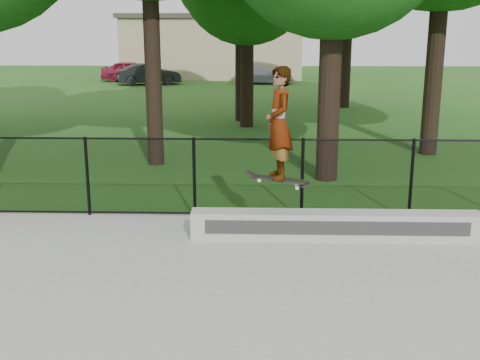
{
  "coord_description": "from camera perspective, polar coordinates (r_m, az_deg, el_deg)",
  "views": [
    {
      "loc": [
        1.18,
        -4.87,
        3.54
      ],
      "look_at": [
        0.9,
        4.2,
        1.2
      ],
      "focal_mm": 45.0,
      "sensor_mm": 36.0,
      "label": 1
    }
  ],
  "objects": [
    {
      "name": "grind_ledge",
      "position": [
        10.19,
        9.03,
        -4.29
      ],
      "size": [
        4.82,
        0.4,
        0.47
      ],
      "primitive_type": "cube",
      "color": "#9F9F9B",
      "rests_on": "concrete_slab"
    },
    {
      "name": "car_a",
      "position": [
        40.25,
        -10.27,
        10.12
      ],
      "size": [
        3.84,
        1.63,
        1.31
      ],
      "primitive_type": "imported",
      "rotation": [
        0.0,
        0.0,
        1.59
      ],
      "color": "maroon",
      "rests_on": "ground"
    },
    {
      "name": "car_b",
      "position": [
        37.79,
        -8.62,
        9.89
      ],
      "size": [
        3.7,
        2.27,
        1.26
      ],
      "primitive_type": "imported",
      "rotation": [
        0.0,
        0.0,
        1.86
      ],
      "color": "black",
      "rests_on": "ground"
    },
    {
      "name": "car_c",
      "position": [
        37.95,
        2.33,
        9.89
      ],
      "size": [
        3.38,
        1.62,
        1.04
      ],
      "primitive_type": "imported",
      "rotation": [
        0.0,
        0.0,
        1.52
      ],
      "color": "#9FA2B4",
      "rests_on": "ground"
    },
    {
      "name": "skater_airborne",
      "position": [
        9.45,
        3.71,
        5.21
      ],
      "size": [
        0.84,
        0.72,
        1.9
      ],
      "color": "black",
      "rests_on": "ground"
    },
    {
      "name": "chainlink_fence",
      "position": [
        11.18,
        -4.36,
        0.28
      ],
      "size": [
        16.06,
        0.06,
        1.5
      ],
      "color": "black",
      "rests_on": "concrete_slab"
    },
    {
      "name": "distant_building",
      "position": [
        43.01,
        -2.55,
        12.62
      ],
      "size": [
        12.4,
        6.4,
        4.3
      ],
      "color": "tan",
      "rests_on": "ground"
    }
  ]
}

